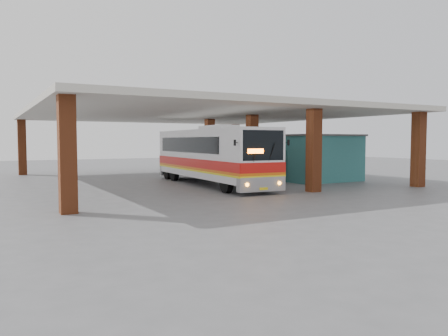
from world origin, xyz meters
name	(u,v)px	position (x,y,z in m)	size (l,w,h in m)	color
ground	(235,189)	(0.00, 0.00, 0.00)	(90.00, 90.00, 0.00)	#515154
brick_columns	(216,148)	(1.43, 5.00, 2.17)	(20.10, 21.60, 4.35)	brown
canopy_roof	(194,114)	(0.50, 6.50, 4.50)	(21.00, 23.00, 0.30)	beige
shop_building	(297,157)	(7.49, 4.00, 1.56)	(5.20, 8.20, 3.11)	#2B6C6B
coach_bus	(211,156)	(-0.03, 2.86, 1.78)	(3.13, 12.40, 3.58)	silver
motorcycle	(269,175)	(3.49, 1.78, 0.55)	(0.72, 2.08, 1.09)	black
pedestrian	(281,175)	(2.11, -1.36, 0.78)	(0.57, 0.37, 1.56)	red
red_chair	(245,173)	(4.25, 5.89, 0.37)	(0.54, 0.54, 0.81)	red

